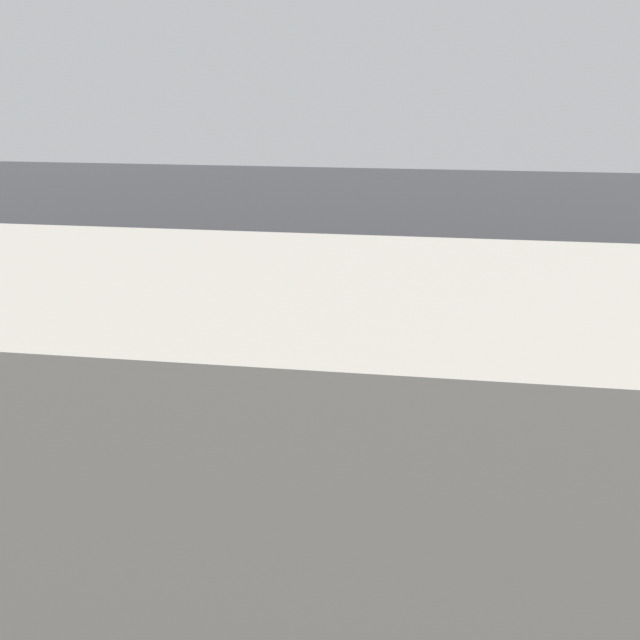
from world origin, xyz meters
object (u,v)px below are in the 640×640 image
object	(u,v)px
moving_hatchback	(441,297)
sign_post	(142,337)
fire_hydrant	(226,369)
pedestrian	(160,339)

from	to	relation	value
moving_hatchback	sign_post	distance (m)	6.55
moving_hatchback	sign_post	size ratio (longest dim) A/B	1.71
moving_hatchback	fire_hydrant	world-z (taller)	moving_hatchback
fire_hydrant	sign_post	xyz separation A→B (m)	(0.81, 1.67, 1.18)
moving_hatchback	sign_post	bearing A→B (deg)	44.90
sign_post	pedestrian	bearing A→B (deg)	-77.38
moving_hatchback	fire_hydrant	distance (m)	4.86
fire_hydrant	pedestrian	size ratio (longest dim) A/B	0.50
pedestrian	fire_hydrant	bearing A→B (deg)	-172.84
fire_hydrant	sign_post	distance (m)	2.20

